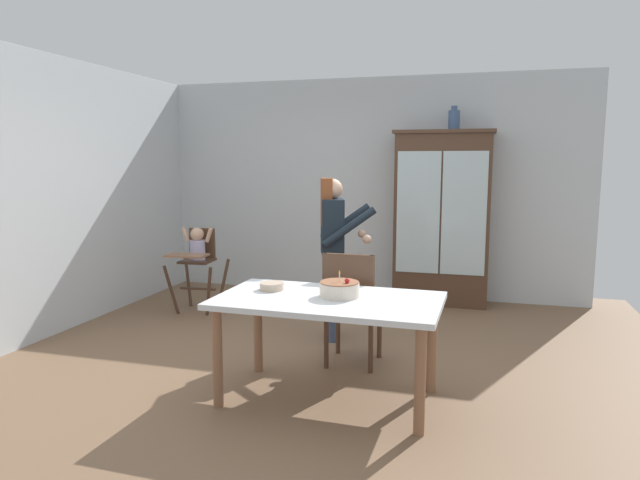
# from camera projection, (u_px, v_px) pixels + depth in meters

# --- Properties ---
(ground_plane) EXTENTS (6.24, 6.24, 0.00)m
(ground_plane) POSITION_uv_depth(u_px,v_px,m) (306.00, 363.00, 4.69)
(ground_plane) COLOR brown
(wall_back) EXTENTS (5.32, 0.06, 2.70)m
(wall_back) POSITION_uv_depth(u_px,v_px,m) (368.00, 188.00, 7.00)
(wall_back) COLOR silver
(wall_back) RESTS_ON ground_plane
(wall_left) EXTENTS (0.06, 5.32, 2.70)m
(wall_left) POSITION_uv_depth(u_px,v_px,m) (37.00, 197.00, 5.21)
(wall_left) COLOR silver
(wall_left) RESTS_ON ground_plane
(china_cabinet) EXTENTS (1.14, 0.48, 2.04)m
(china_cabinet) POSITION_uv_depth(u_px,v_px,m) (442.00, 218.00, 6.54)
(china_cabinet) COLOR #4C3323
(china_cabinet) RESTS_ON ground_plane
(ceramic_vase) EXTENTS (0.13, 0.13, 0.27)m
(ceramic_vase) POSITION_uv_depth(u_px,v_px,m) (454.00, 119.00, 6.36)
(ceramic_vase) COLOR #3D567F
(ceramic_vase) RESTS_ON china_cabinet
(high_chair_with_toddler) EXTENTS (0.62, 0.72, 0.95)m
(high_chair_with_toddler) POSITION_uv_depth(u_px,v_px,m) (197.00, 254.00, 6.27)
(high_chair_with_toddler) COLOR #4C3323
(high_chair_with_toddler) RESTS_ON ground_plane
(adult_person) EXTENTS (0.61, 0.60, 1.53)m
(adult_person) POSITION_uv_depth(u_px,v_px,m) (333.00, 238.00, 5.21)
(adult_person) COLOR #3D4C6B
(adult_person) RESTS_ON ground_plane
(dining_table) EXTENTS (1.58, 0.91, 0.74)m
(dining_table) POSITION_uv_depth(u_px,v_px,m) (328.00, 311.00, 3.90)
(dining_table) COLOR silver
(dining_table) RESTS_ON ground_plane
(birthday_cake) EXTENTS (0.28, 0.28, 0.19)m
(birthday_cake) POSITION_uv_depth(u_px,v_px,m) (339.00, 289.00, 3.92)
(birthday_cake) COLOR beige
(birthday_cake) RESTS_ON dining_table
(serving_bowl) EXTENTS (0.18, 0.18, 0.05)m
(serving_bowl) POSITION_uv_depth(u_px,v_px,m) (272.00, 286.00, 4.13)
(serving_bowl) COLOR #C6AD93
(serving_bowl) RESTS_ON dining_table
(dining_chair_far_side) EXTENTS (0.45, 0.45, 0.96)m
(dining_chair_far_side) POSITION_uv_depth(u_px,v_px,m) (351.00, 301.00, 4.53)
(dining_chair_far_side) COLOR #4C3323
(dining_chair_far_side) RESTS_ON ground_plane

